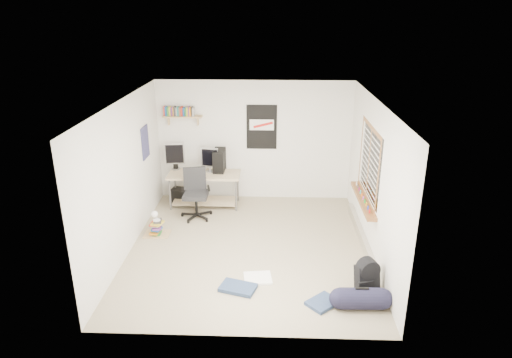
{
  "coord_description": "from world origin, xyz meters",
  "views": [
    {
      "loc": [
        0.38,
        -6.86,
        3.82
      ],
      "look_at": [
        0.1,
        0.42,
        1.1
      ],
      "focal_mm": 32.0,
      "sensor_mm": 36.0,
      "label": 1
    }
  ],
  "objects_px": {
    "desk": "(205,189)",
    "book_stack": "(157,227)",
    "office_chair": "(196,194)",
    "backpack": "(367,279)",
    "duffel_bag": "(361,299)"
  },
  "relations": [
    {
      "from": "desk",
      "to": "backpack",
      "type": "xyz_separation_m",
      "value": [
        2.75,
        -2.97,
        -0.16
      ]
    },
    {
      "from": "backpack",
      "to": "book_stack",
      "type": "bearing_deg",
      "value": 137.2
    },
    {
      "from": "duffel_bag",
      "to": "office_chair",
      "type": "bearing_deg",
      "value": 132.55
    },
    {
      "from": "office_chair",
      "to": "backpack",
      "type": "height_order",
      "value": "office_chair"
    },
    {
      "from": "office_chair",
      "to": "backpack",
      "type": "xyz_separation_m",
      "value": [
        2.83,
        -2.39,
        -0.29
      ]
    },
    {
      "from": "book_stack",
      "to": "office_chair",
      "type": "bearing_deg",
      "value": 51.21
    },
    {
      "from": "desk",
      "to": "book_stack",
      "type": "height_order",
      "value": "desk"
    },
    {
      "from": "desk",
      "to": "book_stack",
      "type": "relative_size",
      "value": 3.73
    },
    {
      "from": "office_chair",
      "to": "desk",
      "type": "bearing_deg",
      "value": 69.71
    },
    {
      "from": "backpack",
      "to": "duffel_bag",
      "type": "distance_m",
      "value": 0.43
    },
    {
      "from": "desk",
      "to": "office_chair",
      "type": "relative_size",
      "value": 1.49
    },
    {
      "from": "office_chair",
      "to": "book_stack",
      "type": "xyz_separation_m",
      "value": [
        -0.6,
        -0.75,
        -0.34
      ]
    },
    {
      "from": "backpack",
      "to": "book_stack",
      "type": "distance_m",
      "value": 3.81
    },
    {
      "from": "backpack",
      "to": "book_stack",
      "type": "relative_size",
      "value": 1.08
    },
    {
      "from": "desk",
      "to": "office_chair",
      "type": "distance_m",
      "value": 0.6
    }
  ]
}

